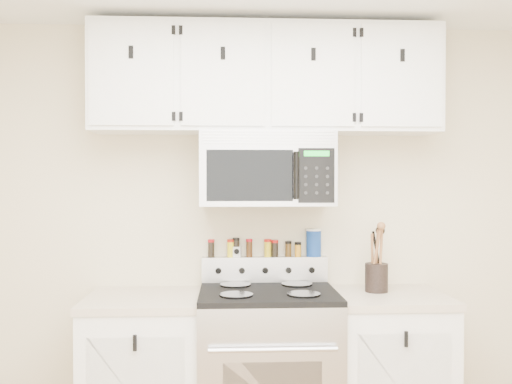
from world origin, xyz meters
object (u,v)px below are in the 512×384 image
at_px(range, 268,373).
at_px(microwave, 267,169).
at_px(salt_canister, 314,243).
at_px(utensil_crock, 376,275).

bearing_deg(range, microwave, 89.77).
distance_m(range, salt_canister, 0.81).
xyz_separation_m(range, utensil_crock, (0.63, 0.08, 0.53)).
bearing_deg(utensil_crock, salt_canister, 148.46).
distance_m(utensil_crock, salt_canister, 0.43).
bearing_deg(microwave, salt_canister, 27.48).
bearing_deg(utensil_crock, range, -173.07).
height_order(range, salt_canister, salt_canister).
relative_size(microwave, salt_canister, 4.50).
bearing_deg(salt_canister, range, -136.70).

